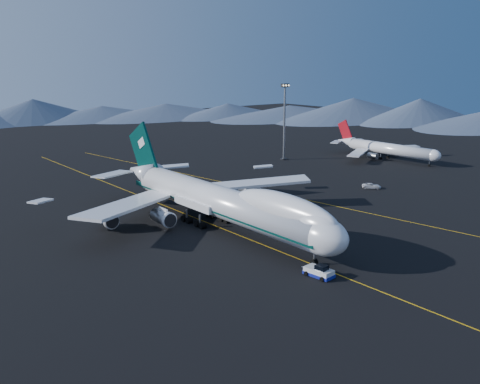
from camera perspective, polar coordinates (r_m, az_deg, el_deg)
ground at (r=110.84m, az=-2.03°, el=-3.88°), size 500.00×500.00×0.00m
taxiway_line_main at (r=110.84m, az=-2.03°, el=-3.87°), size 0.25×220.00×0.01m
taxiway_line_side at (r=136.91m, az=5.61°, el=-0.52°), size 28.08×198.09×0.01m
boeing_747 at (r=109.26m, az=-2.07°, el=-0.96°), size 59.62×72.43×19.37m
pushback_tug at (r=87.28m, az=8.40°, el=-8.49°), size 3.19×5.08×2.11m
second_jet at (r=196.47m, az=15.28°, el=4.49°), size 38.91×43.96×12.51m
service_van at (r=149.72m, az=13.86°, el=0.64°), size 5.21×5.35×1.42m
floodlight_mast at (r=188.08m, az=4.76°, el=7.49°), size 3.26×2.45×26.40m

